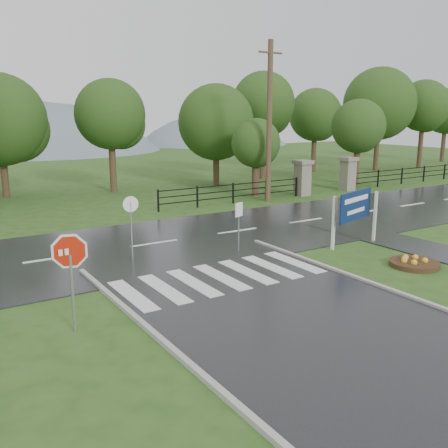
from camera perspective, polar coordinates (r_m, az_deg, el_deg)
ground at (r=12.28m, az=12.47°, el=-12.50°), size 120.00×120.00×0.00m
main_road at (r=20.14m, az=-7.95°, el=-2.32°), size 90.00×8.00×0.04m
walkway at (r=20.91m, az=21.36°, el=-2.53°), size 2.20×11.00×0.04m
crosswalk at (r=15.89m, az=-0.35°, el=-6.06°), size 6.50×2.80×0.02m
pillar_west at (r=31.96m, az=8.96°, el=5.32°), size 1.00×1.00×2.24m
pillar_east at (r=34.72m, az=13.95°, el=5.68°), size 1.00×1.00×2.24m
fence_west at (r=28.84m, az=1.05°, el=3.79°), size 9.58×0.08×1.20m
fence_east at (r=43.15m, az=23.90°, el=5.67°), size 20.58×0.08×1.20m
hills at (r=76.50m, az=-22.65°, el=-4.07°), size 102.00×48.00×48.00m
treeline at (r=33.40m, az=-16.48°, el=3.23°), size 83.20×5.20×10.00m
stop_sign at (r=12.22m, az=-17.18°, el=-3.90°), size 1.10×0.34×2.57m
estate_billboard at (r=20.09m, az=14.81°, el=1.74°), size 2.42×0.80×2.19m
flower_bed at (r=18.33m, az=20.94°, el=-4.15°), size 1.68×1.68×0.34m
reg_sign_small at (r=18.44m, az=1.71°, el=0.81°), size 0.41×0.16×1.92m
reg_sign_round at (r=17.43m, az=-10.56°, el=0.27°), size 0.55×0.08×2.37m
utility_pole_east at (r=29.34m, az=5.19°, el=11.57°), size 1.62×0.30×9.13m
entrance_tree_left at (r=31.31m, az=3.66°, el=9.16°), size 3.05×3.05×4.83m
entrance_tree_right at (r=37.28m, az=15.12°, el=10.69°), size 3.80×3.80×6.11m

